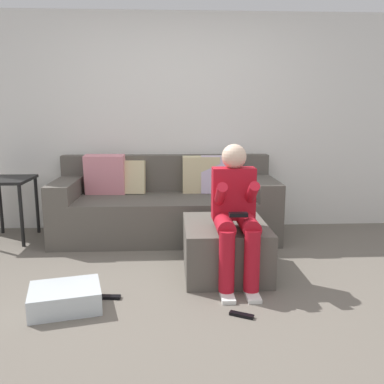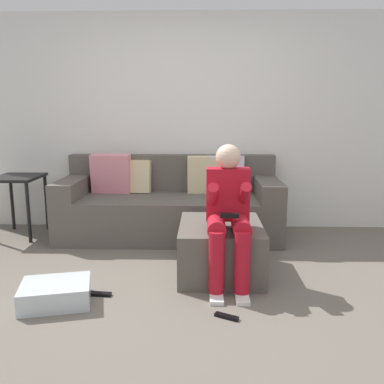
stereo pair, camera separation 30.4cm
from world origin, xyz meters
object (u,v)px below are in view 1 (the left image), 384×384
at_px(person_seated, 235,211).
at_px(couch_sectional, 166,207).
at_px(ottoman, 225,248).
at_px(side_table, 9,189).
at_px(remote_near_ottoman, 242,315).
at_px(remote_by_storage_bin, 109,297).
at_px(storage_bin, 65,298).

bearing_deg(person_seated, couch_sectional, 113.12).
xyz_separation_m(ottoman, side_table, (-2.17, 1.02, 0.34)).
relative_size(couch_sectional, remote_near_ottoman, 14.26).
bearing_deg(remote_by_storage_bin, side_table, 134.74).
relative_size(side_table, remote_by_storage_bin, 3.82).
height_order(ottoman, storage_bin, ottoman).
bearing_deg(couch_sectional, ottoman, -64.48).
xyz_separation_m(storage_bin, remote_near_ottoman, (1.21, -0.18, -0.07)).
bearing_deg(person_seated, remote_near_ottoman, -93.49).
distance_m(side_table, remote_by_storage_bin, 2.03).
relative_size(ottoman, remote_near_ottoman, 5.05).
relative_size(couch_sectional, ottoman, 2.82).
distance_m(couch_sectional, side_table, 1.67).
distance_m(couch_sectional, storage_bin, 1.85).
bearing_deg(storage_bin, person_seated, 17.25).
bearing_deg(remote_near_ottoman, person_seated, 114.12).
relative_size(couch_sectional, storage_bin, 4.93).
bearing_deg(side_table, ottoman, -25.27).
height_order(ottoman, remote_by_storage_bin, ottoman).
distance_m(ottoman, side_table, 2.42).
xyz_separation_m(ottoman, remote_near_ottoman, (0.01, -0.81, -0.20)).
relative_size(ottoman, remote_by_storage_bin, 4.78).
xyz_separation_m(ottoman, remote_by_storage_bin, (-0.92, -0.48, -0.20)).
bearing_deg(remote_near_ottoman, ottoman, 118.43).
bearing_deg(person_seated, remote_by_storage_bin, -165.58).
xyz_separation_m(side_table, remote_near_ottoman, (2.18, -1.83, -0.54)).
xyz_separation_m(couch_sectional, person_seated, (0.56, -1.31, 0.26)).
bearing_deg(remote_by_storage_bin, remote_near_ottoman, -13.84).
relative_size(person_seated, storage_bin, 2.31).
height_order(side_table, remote_near_ottoman, side_table).
bearing_deg(remote_near_ottoman, remote_by_storage_bin, -171.37).
bearing_deg(person_seated, ottoman, 101.09).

